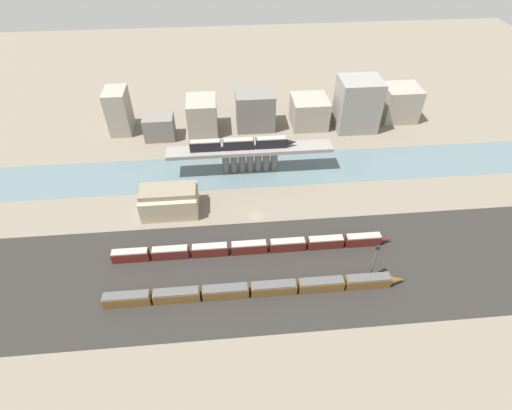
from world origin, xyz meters
TOP-DOWN VIEW (x-y plane):
  - ground_plane at (0.00, 0.00)m, footprint 400.00×400.00m
  - railbed_yard at (0.00, -24.00)m, footprint 280.00×42.00m
  - river_water at (0.00, 26.38)m, footprint 320.00×21.66m
  - bridge at (-0.00, 26.38)m, footprint 62.42×7.14m
  - train_on_bridge at (-3.07, 26.38)m, footprint 39.92×2.70m
  - train_yard_near at (-3.15, -31.71)m, footprint 84.97×3.05m
  - train_yard_mid at (-2.53, -15.81)m, footprint 87.19×2.68m
  - warehouse_building at (-29.22, 5.66)m, footprint 19.13×12.00m
  - signal_tower at (30.70, -28.96)m, footprint 1.00×0.77m
  - city_block_far_left at (-54.23, 61.49)m, footprint 9.08×12.90m
  - city_block_left at (-36.91, 53.89)m, footprint 12.62×9.37m
  - city_block_center at (-18.41, 58.21)m, footprint 12.58×15.53m
  - city_block_right at (4.85, 59.22)m, footprint 16.67×12.66m
  - city_block_far_right at (29.14, 59.27)m, footprint 15.60×15.67m
  - city_block_tall at (49.22, 54.99)m, footprint 17.63×14.72m
  - city_block_low at (71.37, 61.54)m, footprint 15.71×14.30m

SIDE VIEW (x-z plane):
  - ground_plane at x=0.00m, z-range 0.00..0.00m
  - river_water at x=0.00m, z-range 0.00..0.01m
  - railbed_yard at x=0.00m, z-range 0.00..0.01m
  - train_yard_near at x=-3.15m, z-range -0.03..3.79m
  - train_yard_mid at x=-2.53m, z-range -0.03..3.87m
  - warehouse_building at x=-29.22m, z-range -0.24..9.54m
  - city_block_left at x=-36.91m, z-range 0.00..10.24m
  - city_block_far_right at x=29.14m, z-range 0.00..12.72m
  - signal_tower at x=30.70m, z-range 0.10..13.63m
  - city_block_center at x=-18.41m, z-range 0.00..14.85m
  - bridge at x=0.00m, z-range 2.32..12.77m
  - city_block_low at x=71.37m, z-range 0.00..15.19m
  - city_block_right at x=4.85m, z-range 0.00..16.51m
  - city_block_far_left at x=-54.23m, z-range 0.00..19.10m
  - city_block_tall at x=49.22m, z-range 0.00..22.56m
  - train_on_bridge at x=-3.07m, z-range 10.41..14.51m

